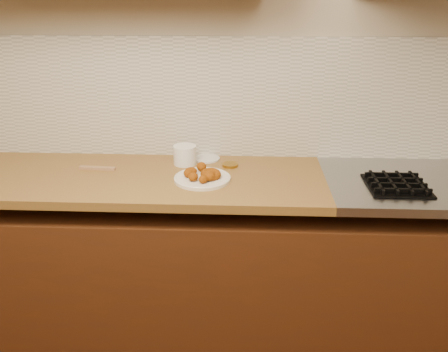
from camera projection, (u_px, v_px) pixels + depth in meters
The scene contains 11 objects.
wall_back at pixel (220, 68), 2.32m from camera, with size 4.00×0.02×2.70m, color #B4A48C.
base_cabinet at pixel (218, 270), 2.39m from camera, with size 3.60×0.60×0.77m, color #49210D.
butcher_block at pixel (80, 178), 2.24m from camera, with size 2.30×0.62×0.04m, color olive.
backsplash at pixel (220, 98), 2.36m from camera, with size 3.60×0.02×0.60m, color beige.
donut_plate at pixel (202, 179), 2.16m from camera, with size 0.26×0.26×0.01m, color white.
ring_donut at pixel (211, 174), 2.14m from camera, with size 0.09×0.09×0.03m, color #89400A.
fried_dough_chunks at pixel (199, 173), 2.14m from camera, with size 0.16×0.21×0.04m.
plastic_tub at pixel (185, 155), 2.34m from camera, with size 0.11×0.11×0.09m, color white.
tub_lid at pixel (207, 159), 2.41m from camera, with size 0.13×0.13×0.01m, color silver.
brass_jar_lid at pixel (230, 165), 2.32m from camera, with size 0.08×0.08×0.01m, color olive.
wooden_utensil at pixel (97, 168), 2.28m from camera, with size 0.18×0.02×0.01m, color #9D7351.
Camera 1 is at (0.13, -0.34, 1.73)m, focal length 38.00 mm.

